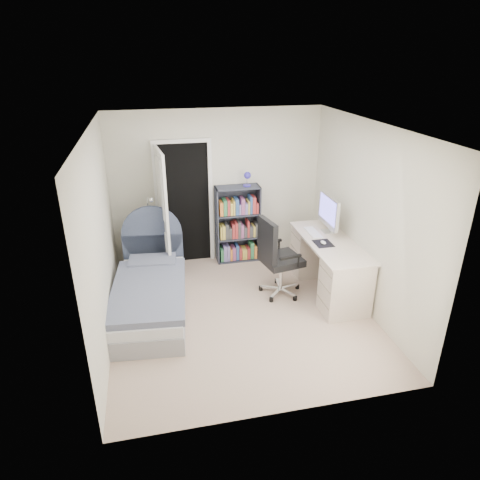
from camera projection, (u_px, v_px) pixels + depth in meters
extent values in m
cube|color=tan|center=(241.00, 315.00, 5.85)|extent=(3.40, 3.60, 0.05)
cube|color=white|center=(242.00, 124.00, 4.82)|extent=(3.40, 3.60, 0.05)
cube|color=beige|center=(217.00, 187.00, 6.96)|extent=(3.40, 0.05, 2.50)
cube|color=beige|center=(287.00, 307.00, 3.71)|extent=(3.40, 0.05, 2.50)
cube|color=beige|center=(98.00, 241.00, 5.00)|extent=(0.05, 3.60, 2.50)
cube|color=beige|center=(368.00, 218.00, 5.67)|extent=(0.05, 3.60, 2.50)
cube|color=black|center=(184.00, 205.00, 6.93)|extent=(0.80, 0.01, 2.00)
cube|color=white|center=(158.00, 207.00, 6.82)|extent=(0.06, 0.06, 2.00)
cube|color=white|center=(211.00, 203.00, 6.99)|extent=(0.06, 0.06, 2.00)
cube|color=white|center=(181.00, 141.00, 6.49)|extent=(0.92, 0.06, 0.06)
cube|color=white|center=(163.00, 215.00, 6.48)|extent=(0.12, 0.80, 2.00)
cube|color=gray|center=(151.00, 306.00, 5.78)|extent=(1.08, 1.98, 0.25)
cube|color=silver|center=(150.00, 294.00, 5.70)|extent=(1.06, 1.94, 0.15)
cube|color=slate|center=(149.00, 290.00, 5.57)|extent=(1.09, 1.70, 0.09)
cube|color=slate|center=(152.00, 262.00, 6.27)|extent=(0.71, 0.44, 0.11)
cube|color=#3C455D|center=(154.00, 257.00, 6.57)|extent=(0.90, 0.14, 0.76)
cylinder|color=#3C455D|center=(152.00, 234.00, 6.42)|extent=(0.90, 0.14, 0.90)
cylinder|color=#DBAA87|center=(145.00, 263.00, 6.65)|extent=(0.04, 0.04, 0.52)
cylinder|color=#DBAA87|center=(145.00, 253.00, 6.97)|extent=(0.04, 0.04, 0.52)
cylinder|color=#DBAA87|center=(168.00, 261.00, 6.72)|extent=(0.04, 0.04, 0.52)
cylinder|color=#DBAA87|center=(167.00, 251.00, 7.04)|extent=(0.04, 0.04, 0.52)
cube|color=#DBAA87|center=(155.00, 243.00, 6.75)|extent=(0.41, 0.41, 0.03)
cube|color=#DBAA87|center=(157.00, 261.00, 6.88)|extent=(0.37, 0.37, 0.02)
cube|color=#B24C33|center=(152.00, 242.00, 6.72)|extent=(0.17, 0.23, 0.03)
cube|color=#3F598C|center=(151.00, 240.00, 6.71)|extent=(0.15, 0.22, 0.03)
cube|color=#D8CC7F|center=(151.00, 238.00, 6.70)|extent=(0.14, 0.21, 0.03)
cylinder|color=silver|center=(154.00, 276.00, 6.78)|extent=(0.19, 0.19, 0.02)
cylinder|color=silver|center=(151.00, 238.00, 6.52)|extent=(0.02, 0.02, 1.31)
sphere|color=silver|center=(151.00, 200.00, 6.24)|extent=(0.08, 0.08, 0.08)
cube|color=#333746|center=(217.00, 226.00, 7.04)|extent=(0.02, 0.31, 1.29)
cube|color=#333746|center=(258.00, 222.00, 7.18)|extent=(0.02, 0.31, 1.29)
cube|color=#333746|center=(238.00, 187.00, 6.85)|extent=(0.72, 0.31, 0.02)
cube|color=#333746|center=(238.00, 258.00, 7.37)|extent=(0.72, 0.31, 0.02)
cube|color=#333746|center=(236.00, 221.00, 7.24)|extent=(0.72, 0.01, 1.29)
cube|color=#333746|center=(238.00, 237.00, 7.20)|extent=(0.68, 0.29, 0.02)
cube|color=#333746|center=(238.00, 214.00, 7.03)|extent=(0.68, 0.29, 0.02)
cylinder|color=#3228AF|center=(247.00, 185.00, 6.87)|extent=(0.12, 0.12, 0.02)
cylinder|color=silver|center=(247.00, 180.00, 6.84)|extent=(0.02, 0.02, 0.17)
sphere|color=#3228AF|center=(247.00, 175.00, 6.77)|extent=(0.11, 0.11, 0.11)
cube|color=#337F4C|center=(221.00, 254.00, 7.24)|extent=(0.05, 0.22, 0.21)
cube|color=#7F72B2|center=(225.00, 252.00, 7.24)|extent=(0.06, 0.22, 0.26)
cube|color=#7F72B2|center=(228.00, 252.00, 7.25)|extent=(0.04, 0.22, 0.26)
cube|color=orange|center=(230.00, 253.00, 7.27)|extent=(0.03, 0.22, 0.20)
cube|color=#994C7F|center=(233.00, 252.00, 7.28)|extent=(0.06, 0.22, 0.23)
cube|color=#335999|center=(237.00, 251.00, 7.28)|extent=(0.05, 0.22, 0.26)
cube|color=#B23333|center=(240.00, 252.00, 7.30)|extent=(0.05, 0.22, 0.20)
cube|color=#D8BF4C|center=(242.00, 252.00, 7.32)|extent=(0.04, 0.22, 0.18)
cube|color=#D8BF4C|center=(245.00, 252.00, 7.33)|extent=(0.03, 0.22, 0.18)
cube|color=#B23333|center=(248.00, 252.00, 7.33)|extent=(0.05, 0.22, 0.19)
cube|color=#337F4C|center=(251.00, 249.00, 7.33)|extent=(0.06, 0.22, 0.29)
cube|color=orange|center=(254.00, 250.00, 7.35)|extent=(0.04, 0.22, 0.22)
cube|color=#D8BF4C|center=(220.00, 232.00, 7.07)|extent=(0.03, 0.22, 0.22)
cube|color=#D8BF4C|center=(223.00, 231.00, 7.08)|extent=(0.05, 0.22, 0.23)
cube|color=#3F3F3F|center=(226.00, 230.00, 7.09)|extent=(0.05, 0.22, 0.25)
cube|color=#3F3F3F|center=(229.00, 232.00, 7.11)|extent=(0.05, 0.22, 0.18)
cube|color=#B23333|center=(233.00, 230.00, 7.11)|extent=(0.05, 0.22, 0.24)
cube|color=#B23333|center=(236.00, 229.00, 7.11)|extent=(0.04, 0.22, 0.27)
cube|color=#3F3F3F|center=(238.00, 229.00, 7.12)|extent=(0.04, 0.22, 0.27)
cube|color=#994C7F|center=(241.00, 230.00, 7.14)|extent=(0.05, 0.22, 0.22)
cube|color=#3F3F3F|center=(244.00, 231.00, 7.16)|extent=(0.05, 0.22, 0.18)
cube|color=#B23333|center=(247.00, 228.00, 7.15)|extent=(0.03, 0.22, 0.28)
cube|color=#3F3F3F|center=(250.00, 230.00, 7.18)|extent=(0.06, 0.22, 0.18)
cube|color=#D8BF4C|center=(253.00, 230.00, 7.19)|extent=(0.03, 0.22, 0.18)
cube|color=#3F3F3F|center=(256.00, 229.00, 7.19)|extent=(0.05, 0.22, 0.22)
cube|color=orange|center=(221.00, 208.00, 6.91)|extent=(0.05, 0.22, 0.22)
cube|color=#337F4C|center=(224.00, 207.00, 6.91)|extent=(0.06, 0.22, 0.25)
cube|color=#B23333|center=(228.00, 207.00, 6.92)|extent=(0.04, 0.22, 0.25)
cube|color=#D8BF4C|center=(231.00, 208.00, 6.94)|extent=(0.05, 0.22, 0.20)
cube|color=#D8BF4C|center=(233.00, 207.00, 6.94)|extent=(0.03, 0.22, 0.24)
cube|color=#335999|center=(236.00, 206.00, 6.95)|extent=(0.06, 0.22, 0.26)
cube|color=#7F72B2|center=(239.00, 208.00, 6.98)|extent=(0.03, 0.22, 0.17)
cube|color=#994C7F|center=(242.00, 205.00, 6.97)|extent=(0.06, 0.22, 0.26)
cube|color=#7F72B2|center=(245.00, 207.00, 7.00)|extent=(0.04, 0.22, 0.18)
cube|color=#D8BF4C|center=(248.00, 206.00, 7.00)|extent=(0.03, 0.22, 0.21)
cube|color=#335999|center=(250.00, 204.00, 6.99)|extent=(0.04, 0.22, 0.29)
cube|color=#B23333|center=(253.00, 204.00, 7.00)|extent=(0.05, 0.22, 0.28)
cube|color=#B23333|center=(256.00, 207.00, 7.03)|extent=(0.04, 0.22, 0.17)
cube|color=beige|center=(330.00, 242.00, 6.07)|extent=(0.67, 1.66, 0.03)
cube|color=beige|center=(346.00, 287.00, 5.71)|extent=(0.61, 0.44, 0.78)
cube|color=beige|center=(313.00, 251.00, 6.76)|extent=(0.61, 0.44, 0.78)
cube|color=silver|center=(328.00, 231.00, 6.38)|extent=(0.18, 0.18, 0.01)
cube|color=silver|center=(331.00, 223.00, 6.34)|extent=(0.03, 0.07, 0.24)
cube|color=silver|center=(329.00, 211.00, 6.25)|extent=(0.05, 0.62, 0.44)
cube|color=#6861EB|center=(327.00, 210.00, 6.23)|extent=(0.00, 0.55, 0.35)
cube|color=white|center=(313.00, 233.00, 6.34)|extent=(0.14, 0.44, 0.02)
cube|color=black|center=(323.00, 243.00, 5.99)|extent=(0.24, 0.29, 0.00)
ellipsoid|color=white|center=(323.00, 242.00, 5.99)|extent=(0.07, 0.11, 0.03)
cube|color=silver|center=(289.00, 287.00, 6.37)|extent=(0.31, 0.10, 0.03)
cylinder|color=black|center=(297.00, 286.00, 6.44)|extent=(0.07, 0.07, 0.06)
cube|color=silver|center=(278.00, 284.00, 6.45)|extent=(0.08, 0.31, 0.03)
cylinder|color=black|center=(277.00, 281.00, 6.60)|extent=(0.07, 0.07, 0.06)
cube|color=silver|center=(270.00, 287.00, 6.35)|extent=(0.29, 0.17, 0.03)
cylinder|color=black|center=(261.00, 288.00, 6.39)|extent=(0.07, 0.07, 0.06)
cube|color=silver|center=(276.00, 293.00, 6.20)|extent=(0.24, 0.25, 0.03)
cylinder|color=black|center=(271.00, 300.00, 6.10)|extent=(0.07, 0.07, 0.06)
cube|color=silver|center=(288.00, 292.00, 6.22)|extent=(0.19, 0.29, 0.03)
cylinder|color=black|center=(295.00, 298.00, 6.13)|extent=(0.07, 0.07, 0.06)
cylinder|color=silver|center=(281.00, 275.00, 6.23)|extent=(0.06, 0.06, 0.45)
cube|color=black|center=(282.00, 260.00, 6.13)|extent=(0.61, 0.61, 0.10)
cube|color=black|center=(267.00, 240.00, 5.90)|extent=(0.17, 0.48, 0.60)
cube|color=black|center=(291.00, 257.00, 5.81)|extent=(0.33, 0.11, 0.03)
cube|color=black|center=(271.00, 242.00, 6.28)|extent=(0.33, 0.11, 0.03)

